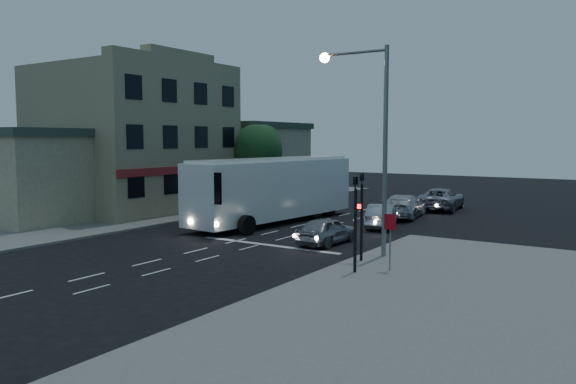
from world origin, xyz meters
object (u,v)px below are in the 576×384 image
Objects in this scene: car_sedan_b at (404,206)px; traffic_signal_main at (362,206)px; car_sedan_c at (441,199)px; street_tree at (257,148)px; streetlight at (371,126)px; car_sedan_a at (382,216)px; car_suv at (327,230)px; traffic_signal_side at (355,212)px; regulatory_sign at (390,233)px; tour_bus at (274,188)px.

traffic_signal_main reaches higher than car_sedan_b.
street_tree is at bearing 15.67° from car_sedan_c.
street_tree reaches higher than traffic_signal_main.
streetlight is (3.40, -12.61, 4.96)m from car_sedan_b.
streetlight reaches higher than car_sedan_a.
car_sedan_c is at bearing -108.45° from car_sedan_a.
car_suv is 6.66m from traffic_signal_side.
traffic_signal_main is 2.14m from regulatory_sign.
streetlight is 1.45× the size of street_tree.
tour_bus is at bearing -0.78° from car_sedan_a.
traffic_signal_side is 0.46× the size of streetlight.
traffic_signal_side is (10.23, -9.44, 0.25)m from tour_bus.
traffic_signal_side is (4.36, -16.01, 1.65)m from car_sedan_b.
car_suv is 4.82m from traffic_signal_main.
regulatory_sign is at bearing 43.92° from traffic_signal_side.
car_suv is at bearing 81.93° from car_sedan_c.
streetlight is at bearing 154.06° from car_suv.
car_sedan_c is 21.08m from regulatory_sign.
car_sedan_b is at bearing 104.61° from traffic_signal_main.
traffic_signal_side is at bearing -74.30° from streetlight.
streetlight is at bearing 91.73° from car_sedan_c.
regulatory_sign is 23.40m from street_tree.
traffic_signal_side is at bearing 96.66° from car_sedan_b.
car_sedan_c is 0.63× the size of streetlight.
traffic_signal_main is (2.92, -19.53, 1.63)m from car_sedan_c.
car_suv is 0.70× the size of car_sedan_c.
street_tree reaches higher than car_suv.
streetlight is at bearing -39.51° from street_tree.
car_sedan_b is 2.41× the size of regulatory_sign.
car_sedan_b is 0.85× the size of street_tree.
car_suv is at bearing 83.11° from car_sedan_b.
car_sedan_b is 1.29× the size of traffic_signal_side.
streetlight reaches higher than street_tree.
tour_bus is 11.63m from streetlight.
regulatory_sign is 0.24× the size of streetlight.
tour_bus reaches higher than car_sedan_c.
car_suv is 6.13m from streetlight.
traffic_signal_side is at bearing -44.50° from street_tree.
car_sedan_a is 0.74× the size of car_sedan_c.
street_tree reaches higher than traffic_signal_side.
car_sedan_b is at bearing 105.10° from streetlight.
regulatory_sign is at bearing 142.80° from car_suv.
car_suv is at bearing 71.30° from car_sedan_a.
traffic_signal_side is (3.62, -21.51, 1.63)m from car_sedan_c.
car_sedan_b is at bearing 52.82° from tour_bus.
street_tree is (-12.65, 4.92, 3.80)m from car_sedan_a.
tour_bus is 2.14× the size of street_tree.
tour_bus is at bearing 146.95° from streetlight.
street_tree is (-16.51, 16.22, 2.08)m from traffic_signal_side.
regulatory_sign is at bearing 98.05° from car_sedan_a.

